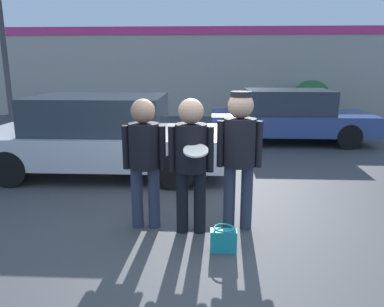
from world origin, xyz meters
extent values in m
plane|color=#3F3F42|center=(0.00, 0.00, 0.00)|extent=(56.00, 56.00, 0.00)
cube|color=#B2A89E|center=(0.00, 10.54, 1.72)|extent=(24.00, 0.18, 3.43)
cube|color=#E0337A|center=(0.00, 10.43, 3.28)|extent=(24.00, 0.04, 0.30)
cylinder|color=#2D3347|center=(-0.96, 0.10, 0.40)|extent=(0.15, 0.15, 0.80)
cylinder|color=#2D3347|center=(-0.74, 0.10, 0.40)|extent=(0.15, 0.15, 0.80)
cylinder|color=black|center=(-0.85, 0.10, 1.09)|extent=(0.38, 0.38, 0.57)
cylinder|color=black|center=(-1.08, 0.10, 1.07)|extent=(0.09, 0.09, 0.55)
cylinder|color=black|center=(-0.62, 0.10, 1.07)|extent=(0.09, 0.09, 0.55)
sphere|color=tan|center=(-0.85, 0.10, 1.53)|extent=(0.30, 0.30, 0.30)
cylinder|color=black|center=(-0.37, -0.02, 0.41)|extent=(0.15, 0.15, 0.81)
cylinder|color=black|center=(-0.15, -0.02, 0.41)|extent=(0.15, 0.15, 0.81)
cylinder|color=black|center=(-0.26, -0.02, 1.10)|extent=(0.39, 0.39, 0.58)
cylinder|color=black|center=(-0.49, -0.02, 1.08)|extent=(0.09, 0.09, 0.56)
cylinder|color=black|center=(-0.02, -0.02, 1.08)|extent=(0.09, 0.09, 0.56)
sphere|color=tan|center=(-0.26, -0.02, 1.54)|extent=(0.31, 0.31, 0.31)
cylinder|color=silver|center=(-0.19, -0.30, 1.13)|extent=(0.29, 0.28, 0.11)
cylinder|color=#2D3347|center=(0.23, 0.12, 0.42)|extent=(0.15, 0.15, 0.84)
cylinder|color=#2D3347|center=(0.45, 0.12, 0.42)|extent=(0.15, 0.15, 0.84)
cylinder|color=black|center=(0.34, 0.12, 1.14)|extent=(0.39, 0.39, 0.60)
cylinder|color=black|center=(0.10, 0.12, 1.12)|extent=(0.09, 0.09, 0.58)
cylinder|color=black|center=(0.57, 0.12, 1.12)|extent=(0.09, 0.09, 0.58)
sphere|color=tan|center=(0.34, 0.12, 1.60)|extent=(0.32, 0.32, 0.32)
cylinder|color=black|center=(0.34, 0.12, 1.74)|extent=(0.26, 0.26, 0.06)
cube|color=silver|center=(-2.04, 2.50, 0.55)|extent=(4.68, 1.94, 0.56)
cube|color=#28333D|center=(-2.13, 2.50, 1.17)|extent=(2.43, 1.67, 0.66)
cylinder|color=black|center=(-0.59, 3.37, 0.32)|extent=(0.64, 0.22, 0.64)
cylinder|color=black|center=(-0.59, 1.63, 0.32)|extent=(0.64, 0.22, 0.64)
cylinder|color=black|center=(-3.48, 3.37, 0.32)|extent=(0.64, 0.22, 0.64)
cylinder|color=black|center=(-3.48, 1.63, 0.32)|extent=(0.64, 0.22, 0.64)
cube|color=#334784|center=(2.10, 5.68, 0.53)|extent=(4.21, 1.84, 0.52)
cube|color=#28333D|center=(2.02, 5.68, 1.09)|extent=(2.19, 1.58, 0.62)
cylinder|color=black|center=(3.41, 6.50, 0.31)|extent=(0.62, 0.22, 0.62)
cylinder|color=black|center=(3.41, 4.86, 0.31)|extent=(0.62, 0.22, 0.62)
cylinder|color=black|center=(0.80, 6.50, 0.31)|extent=(0.62, 0.22, 0.62)
cylinder|color=black|center=(0.80, 4.86, 0.31)|extent=(0.62, 0.22, 0.62)
cylinder|color=#38383D|center=(-4.51, 3.76, 3.12)|extent=(0.12, 0.12, 6.24)
sphere|color=#285B2D|center=(3.66, 9.61, 0.74)|extent=(1.47, 1.47, 1.47)
cube|color=teal|center=(0.14, -0.51, 0.13)|extent=(0.30, 0.14, 0.26)
torus|color=teal|center=(0.14, -0.51, 0.29)|extent=(0.23, 0.23, 0.02)
camera|label=1|loc=(-0.02, -4.42, 2.11)|focal=35.00mm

